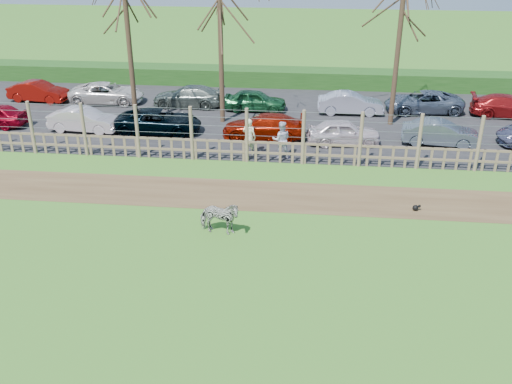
# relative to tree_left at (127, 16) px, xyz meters

# --- Properties ---
(ground) EXTENTS (120.00, 120.00, 0.00)m
(ground) POSITION_rel_tree_left_xyz_m (6.50, -12.50, -5.62)
(ground) COLOR #57953E
(ground) RESTS_ON ground
(dirt_strip) EXTENTS (34.00, 2.80, 0.01)m
(dirt_strip) POSITION_rel_tree_left_xyz_m (6.50, -8.00, -5.61)
(dirt_strip) COLOR brown
(dirt_strip) RESTS_ON ground
(asphalt) EXTENTS (44.00, 13.00, 0.04)m
(asphalt) POSITION_rel_tree_left_xyz_m (6.50, 2.00, -5.60)
(asphalt) COLOR #232326
(asphalt) RESTS_ON ground
(hedge) EXTENTS (46.00, 2.00, 1.10)m
(hedge) POSITION_rel_tree_left_xyz_m (6.50, 9.00, -5.07)
(hedge) COLOR #1E4716
(hedge) RESTS_ON ground
(fence) EXTENTS (30.16, 0.16, 2.50)m
(fence) POSITION_rel_tree_left_xyz_m (6.50, -4.50, -4.81)
(fence) COLOR brown
(fence) RESTS_ON ground
(tree_left) EXTENTS (4.80, 4.80, 7.88)m
(tree_left) POSITION_rel_tree_left_xyz_m (0.00, 0.00, 0.00)
(tree_left) COLOR #3D2B1E
(tree_left) RESTS_ON ground
(tree_mid) EXTENTS (4.80, 4.80, 6.83)m
(tree_mid) POSITION_rel_tree_left_xyz_m (4.50, 1.00, -0.75)
(tree_mid) COLOR #3D2B1E
(tree_mid) RESTS_ON ground
(tree_right) EXTENTS (4.80, 4.80, 7.35)m
(tree_right) POSITION_rel_tree_left_xyz_m (13.50, 1.50, -0.37)
(tree_right) COLOR #3D2B1E
(tree_right) RESTS_ON ground
(zebra) EXTENTS (1.55, 0.85, 1.24)m
(zebra) POSITION_rel_tree_left_xyz_m (6.36, -11.19, -4.99)
(zebra) COLOR gray
(zebra) RESTS_ON ground
(visitor_a) EXTENTS (0.71, 0.55, 1.72)m
(visitor_a) POSITION_rel_tree_left_xyz_m (6.51, -3.71, -4.71)
(visitor_a) COLOR beige
(visitor_a) RESTS_ON asphalt
(visitor_b) EXTENTS (0.91, 0.75, 1.72)m
(visitor_b) POSITION_rel_tree_left_xyz_m (8.00, -3.95, -4.71)
(visitor_b) COLOR silver
(visitor_b) RESTS_ON asphalt
(crow) EXTENTS (0.30, 0.23, 0.25)m
(crow) POSITION_rel_tree_left_xyz_m (13.39, -8.67, -5.49)
(crow) COLOR black
(crow) RESTS_ON ground
(car_1) EXTENTS (3.73, 1.55, 1.20)m
(car_1) POSITION_rel_tree_left_xyz_m (-2.31, -1.34, -4.98)
(car_1) COLOR silver
(car_1) RESTS_ON asphalt
(car_2) EXTENTS (4.37, 2.10, 1.20)m
(car_2) POSITION_rel_tree_left_xyz_m (1.55, -1.14, -4.98)
(car_2) COLOR black
(car_2) RESTS_ON asphalt
(car_3) EXTENTS (4.15, 1.71, 1.20)m
(car_3) POSITION_rel_tree_left_xyz_m (6.98, -1.39, -4.98)
(car_3) COLOR #841103
(car_3) RESTS_ON asphalt
(car_4) EXTENTS (3.66, 1.81, 1.20)m
(car_4) POSITION_rel_tree_left_xyz_m (10.89, -1.82, -4.98)
(car_4) COLOR silver
(car_4) RESTS_ON asphalt
(car_5) EXTENTS (3.77, 1.71, 1.20)m
(car_5) POSITION_rel_tree_left_xyz_m (15.52, -1.48, -4.98)
(car_5) COLOR #525D69
(car_5) RESTS_ON asphalt
(car_7) EXTENTS (3.77, 1.69, 1.20)m
(car_7) POSITION_rel_tree_left_xyz_m (-7.09, 3.63, -4.98)
(car_7) COLOR maroon
(car_7) RESTS_ON asphalt
(car_8) EXTENTS (4.45, 2.29, 1.20)m
(car_8) POSITION_rel_tree_left_xyz_m (-2.91, 3.75, -4.98)
(car_8) COLOR silver
(car_8) RESTS_ON asphalt
(car_9) EXTENTS (4.17, 1.78, 1.20)m
(car_9) POSITION_rel_tree_left_xyz_m (2.07, 3.57, -4.98)
(car_9) COLOR #5A655D
(car_9) RESTS_ON asphalt
(car_10) EXTENTS (3.53, 1.45, 1.20)m
(car_10) POSITION_rel_tree_left_xyz_m (6.04, 3.14, -4.98)
(car_10) COLOR #1B552C
(car_10) RESTS_ON asphalt
(car_11) EXTENTS (3.67, 1.36, 1.20)m
(car_11) POSITION_rel_tree_left_xyz_m (11.42, 3.15, -4.98)
(car_11) COLOR #ADADC3
(car_11) RESTS_ON asphalt
(car_12) EXTENTS (4.50, 2.42, 1.20)m
(car_12) POSITION_rel_tree_left_xyz_m (15.54, 3.84, -4.98)
(car_12) COLOR #4F5B6F
(car_12) RESTS_ON asphalt
(car_13) EXTENTS (4.31, 2.17, 1.20)m
(car_13) POSITION_rel_tree_left_xyz_m (20.13, 3.48, -4.98)
(car_13) COLOR maroon
(car_13) RESTS_ON asphalt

